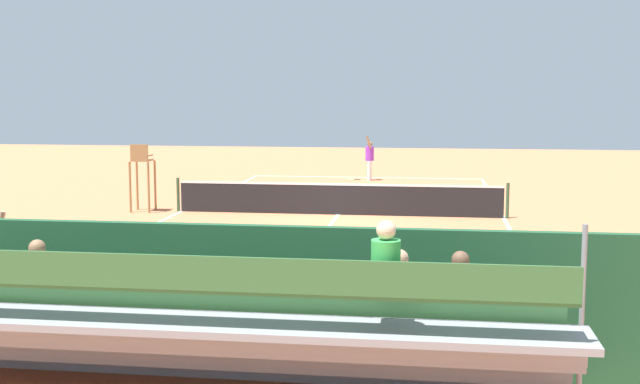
{
  "coord_description": "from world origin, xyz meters",
  "views": [
    {
      "loc": [
        -2.86,
        24.33,
        3.76
      ],
      "look_at": [
        0.0,
        4.0,
        1.2
      ],
      "focal_mm": 45.14,
      "sensor_mm": 36.0,
      "label": 1
    }
  ],
  "objects": [
    {
      "name": "backdrop_wall",
      "position": [
        0.0,
        14.0,
        1.0
      ],
      "size": [
        18.0,
        0.16,
        2.0
      ],
      "primitive_type": "cube",
      "color": "#1E4C2D",
      "rests_on": "ground"
    },
    {
      "name": "courtside_bench",
      "position": [
        -2.88,
        13.27,
        0.56
      ],
      "size": [
        1.8,
        0.4,
        0.93
      ],
      "color": "#33383D",
      "rests_on": "ground"
    },
    {
      "name": "umpire_chair",
      "position": [
        6.2,
        0.21,
        1.31
      ],
      "size": [
        0.67,
        0.67,
        2.14
      ],
      "color": "olive",
      "rests_on": "ground"
    },
    {
      "name": "tennis_net",
      "position": [
        0.0,
        0.0,
        0.5
      ],
      "size": [
        10.3,
        0.1,
        1.07
      ],
      "color": "black",
      "rests_on": "ground"
    },
    {
      "name": "court_line_markings",
      "position": [
        0.0,
        -0.04,
        0.0
      ],
      "size": [
        10.1,
        22.2,
        0.01
      ],
      "color": "white",
      "rests_on": "ground"
    },
    {
      "name": "equipment_bag",
      "position": [
        -0.96,
        13.4,
        0.18
      ],
      "size": [
        0.9,
        0.36,
        0.36
      ],
      "primitive_type": "cube",
      "color": "#334C8C",
      "rests_on": "ground"
    },
    {
      "name": "bleacher_stand",
      "position": [
        -0.08,
        15.33,
        0.93
      ],
      "size": [
        9.06,
        2.4,
        2.48
      ],
      "color": "gray",
      "rests_on": "ground"
    },
    {
      "name": "tennis_racket",
      "position": [
        0.59,
        -9.9,
        0.01
      ],
      "size": [
        0.58,
        0.36,
        0.03
      ],
      "color": "black",
      "rests_on": "ground"
    },
    {
      "name": "tennis_player",
      "position": [
        -0.19,
        -9.83,
        1.02
      ],
      "size": [
        0.4,
        0.55,
        1.93
      ],
      "color": "white",
      "rests_on": "ground"
    },
    {
      "name": "tennis_ball_far",
      "position": [
        -1.77,
        -5.89,
        0.03
      ],
      "size": [
        0.07,
        0.07,
        0.07
      ],
      "primitive_type": "sphere",
      "color": "#CCDB33",
      "rests_on": "ground"
    },
    {
      "name": "ground_plane",
      "position": [
        0.0,
        0.0,
        0.0
      ],
      "size": [
        60.0,
        60.0,
        0.0
      ],
      "primitive_type": "plane",
      "color": "#CC7047"
    },
    {
      "name": "tennis_ball_near",
      "position": [
        -0.76,
        -6.51,
        0.03
      ],
      "size": [
        0.07,
        0.07,
        0.07
      ],
      "primitive_type": "sphere",
      "color": "#CCDB33",
      "rests_on": "ground"
    }
  ]
}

